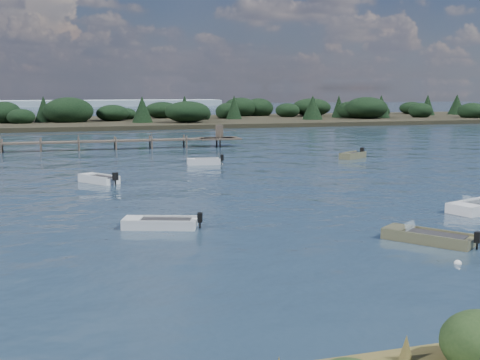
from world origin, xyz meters
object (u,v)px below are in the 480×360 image
object	(u,v)px
tender_far_white	(204,163)
jetty	(1,144)
dinghy_mid_grey	(160,225)
tender_far_grey_b	(353,157)
tender_far_grey	(99,181)
dinghy_near_olive	(428,239)

from	to	relation	value
tender_far_white	jetty	world-z (taller)	jetty
dinghy_mid_grey	tender_far_grey_b	xyz separation A→B (m)	(24.48, 25.88, 0.04)
tender_far_grey	jetty	world-z (taller)	jetty
tender_far_white	jetty	distance (m)	26.20
tender_far_grey	dinghy_near_olive	size ratio (longest dim) A/B	0.84
tender_far_white	dinghy_near_olive	bearing A→B (deg)	-83.58
tender_far_white	dinghy_mid_grey	xyz separation A→B (m)	(-8.26, -25.21, -0.03)
dinghy_near_olive	jetty	bearing A→B (deg)	115.35
tender_far_white	jetty	xyz separation A→B (m)	(-19.67, 17.29, 0.81)
tender_far_grey	dinghy_near_olive	world-z (taller)	tender_far_grey
tender_far_grey	tender_far_white	world-z (taller)	tender_far_grey
dinghy_near_olive	dinghy_mid_grey	bearing A→B (deg)	151.00
dinghy_near_olive	tender_far_grey_b	world-z (taller)	tender_far_grey_b
dinghy_near_olive	tender_far_grey	bearing A→B (deg)	121.14
tender_far_grey	tender_far_grey_b	xyz separation A→B (m)	(26.60, 9.34, 0.01)
dinghy_mid_grey	tender_far_white	bearing A→B (deg)	71.85
dinghy_mid_grey	jetty	world-z (taller)	jetty
tender_far_white	dinghy_mid_grey	size ratio (longest dim) A/B	0.84
tender_far_grey	tender_far_white	xyz separation A→B (m)	(10.39, 8.67, -0.00)
dinghy_near_olive	tender_far_grey_b	size ratio (longest dim) A/B	1.18
dinghy_near_olive	tender_far_white	distance (m)	31.97
dinghy_near_olive	dinghy_mid_grey	distance (m)	13.54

